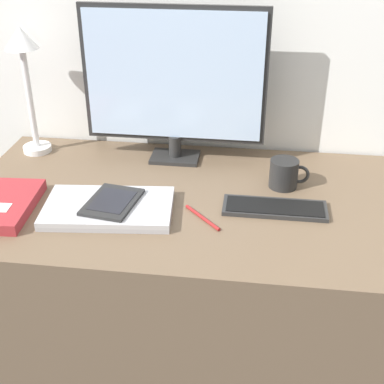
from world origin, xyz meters
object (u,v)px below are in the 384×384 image
at_px(keyboard, 275,208).
at_px(desk_lamp, 25,65).
at_px(pen, 202,218).
at_px(ereader, 112,202).
at_px(monitor, 174,81).
at_px(laptop, 109,208).
at_px(coffee_mug, 285,174).

bearing_deg(keyboard, desk_lamp, 160.25).
bearing_deg(pen, keyboard, 20.69).
bearing_deg(ereader, monitor, 71.95).
relative_size(laptop, coffee_mug, 3.12).
relative_size(laptop, desk_lamp, 0.88).
relative_size(monitor, keyboard, 2.00).
height_order(desk_lamp, coffee_mug, desk_lamp).
xyz_separation_m(coffee_mug, pen, (-0.22, -0.21, -0.04)).
height_order(ereader, pen, ereader).
distance_m(keyboard, laptop, 0.46).
xyz_separation_m(ereader, coffee_mug, (0.47, 0.21, 0.01)).
bearing_deg(coffee_mug, pen, -135.62).
distance_m(monitor, keyboard, 0.51).
bearing_deg(monitor, ereader, -108.05).
bearing_deg(laptop, coffee_mug, 23.98).
relative_size(ereader, coffee_mug, 1.62).
bearing_deg(coffee_mug, keyboard, -100.59).
distance_m(ereader, pen, 0.25).
distance_m(coffee_mug, pen, 0.31).
bearing_deg(keyboard, monitor, 138.22).
bearing_deg(laptop, pen, -0.38).
bearing_deg(monitor, coffee_mug, -22.95).
relative_size(keyboard, coffee_mug, 2.43).
bearing_deg(monitor, laptop, -109.29).
bearing_deg(ereader, laptop, -155.47).
height_order(desk_lamp, pen, desk_lamp).
height_order(keyboard, desk_lamp, desk_lamp).
distance_m(desk_lamp, coffee_mug, 0.87).
relative_size(monitor, coffee_mug, 4.87).
relative_size(monitor, ereader, 3.00).
height_order(laptop, coffee_mug, coffee_mug).
relative_size(coffee_mug, pen, 1.03).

